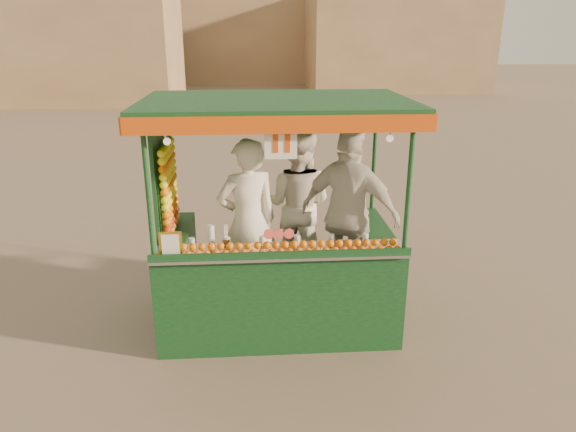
{
  "coord_description": "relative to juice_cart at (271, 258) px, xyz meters",
  "views": [
    {
      "loc": [
        -0.71,
        -5.32,
        3.02
      ],
      "look_at": [
        -0.35,
        -0.19,
        1.22
      ],
      "focal_mm": 33.13,
      "sensor_mm": 36.0,
      "label": 1
    }
  ],
  "objects": [
    {
      "name": "building_right",
      "position": [
        7.53,
        24.23,
        1.73
      ],
      "size": [
        9.0,
        6.0,
        5.0
      ],
      "primitive_type": "cube",
      "color": "#A0855B",
      "rests_on": "ground"
    },
    {
      "name": "vendor_right",
      "position": [
        0.82,
        0.07,
        0.43
      ],
      "size": [
        1.16,
        0.96,
        1.85
      ],
      "rotation": [
        0.0,
        0.0,
        2.58
      ],
      "color": "beige",
      "rests_on": "ground"
    },
    {
      "name": "building_center",
      "position": [
        -1.47,
        30.23,
        2.73
      ],
      "size": [
        14.0,
        7.0,
        7.0
      ],
      "primitive_type": "cube",
      "color": "#A0855B",
      "rests_on": "ground"
    },
    {
      "name": "vendor_middle",
      "position": [
        0.33,
        0.67,
        0.36
      ],
      "size": [
        1.0,
        0.89,
        1.71
      ],
      "rotation": [
        0.0,
        0.0,
        2.8
      ],
      "color": "white",
      "rests_on": "ground"
    },
    {
      "name": "vendor_left",
      "position": [
        -0.24,
        0.07,
        0.38
      ],
      "size": [
        0.73,
        0.59,
        1.75
      ],
      "rotation": [
        0.0,
        0.0,
        3.45
      ],
      "color": "silver",
      "rests_on": "ground"
    },
    {
      "name": "juice_cart",
      "position": [
        0.0,
        0.0,
        0.0
      ],
      "size": [
        2.63,
        1.71,
        2.39
      ],
      "color": "black",
      "rests_on": "ground"
    },
    {
      "name": "building_left",
      "position": [
        -8.47,
        20.23,
        2.23
      ],
      "size": [
        10.0,
        6.0,
        6.0
      ],
      "primitive_type": "cube",
      "color": "#A0855B",
      "rests_on": "ground"
    },
    {
      "name": "ground",
      "position": [
        0.53,
        0.23,
        -0.77
      ],
      "size": [
        90.0,
        90.0,
        0.0
      ],
      "primitive_type": "plane",
      "color": "#6F604F",
      "rests_on": "ground"
    }
  ]
}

